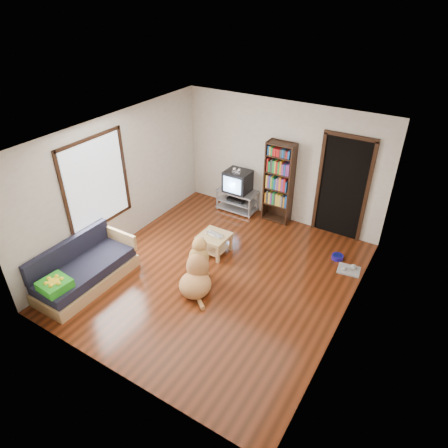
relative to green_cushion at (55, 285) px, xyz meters
The scene contains 18 objects.
ground 2.74m from the green_cushion, 49.55° to the left, with size 5.00×5.00×0.00m, color #612610.
ceiling 3.42m from the green_cushion, 49.55° to the left, with size 5.00×5.00×0.00m, color white.
wall_back 4.94m from the green_cushion, 68.97° to the left, with size 4.50×4.50×0.00m, color beige.
wall_front 1.98m from the green_cushion, 14.33° to the right, with size 4.50×4.50×0.00m, color beige.
wall_left 2.26m from the green_cushion, 103.69° to the left, with size 5.00×5.00×0.00m, color beige.
wall_right 4.57m from the green_cushion, 27.17° to the left, with size 5.00×5.00×0.00m, color beige.
green_cushion is the anchor object (origin of this frame).
laptop 2.90m from the green_cushion, 63.33° to the left, with size 0.35×0.23×0.03m, color silver.
dog_bowl 5.06m from the green_cushion, 47.00° to the left, with size 0.22×0.22×0.08m, color navy.
grey_rag 5.10m from the green_cushion, 42.60° to the left, with size 0.40×0.32×0.03m, color #979797.
window 1.91m from the green_cushion, 107.31° to the left, with size 0.03×1.46×1.70m.
doorway 5.53m from the green_cushion, 55.63° to the left, with size 1.03×0.05×2.19m.
tv_stand 4.39m from the green_cushion, 78.83° to the left, with size 0.90×0.45×0.50m.
crt_tv 4.41m from the green_cushion, 78.88° to the left, with size 0.55×0.52×0.58m.
bookshelf 4.78m from the green_cushion, 67.74° to the left, with size 0.60×0.30×1.80m.
sofa 0.72m from the green_cushion, 100.45° to the left, with size 0.80×1.80×0.80m.
coffee_table 2.93m from the green_cushion, 63.59° to the left, with size 0.55×0.55×0.40m.
dog 2.28m from the green_cushion, 45.03° to the left, with size 0.75×0.98×0.88m.
Camera 1 is at (3.05, -4.76, 4.64)m, focal length 32.00 mm.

